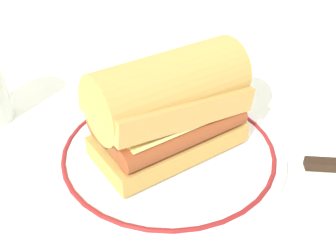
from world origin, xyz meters
name	(u,v)px	position (x,y,z in m)	size (l,w,h in m)	color
ground_plane	(179,154)	(0.00, 0.00, 0.00)	(1.50, 1.50, 0.00)	white
plate	(168,149)	(-0.01, 0.00, 0.01)	(0.30, 0.30, 0.01)	white
sausage_sandwich	(168,103)	(-0.01, 0.00, 0.08)	(0.21, 0.16, 0.13)	tan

